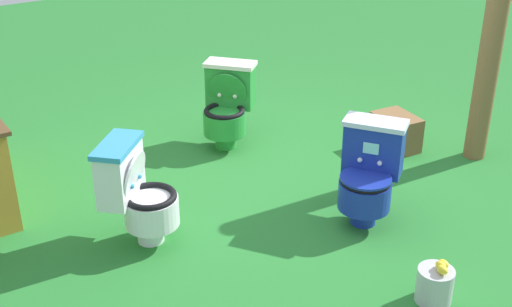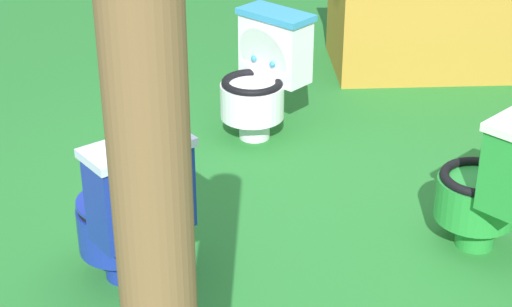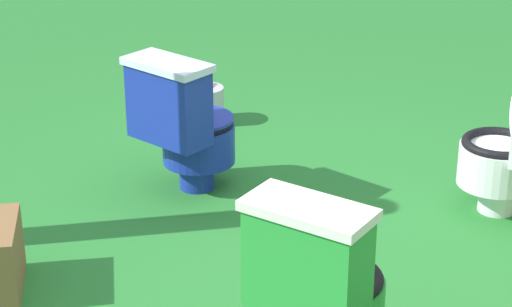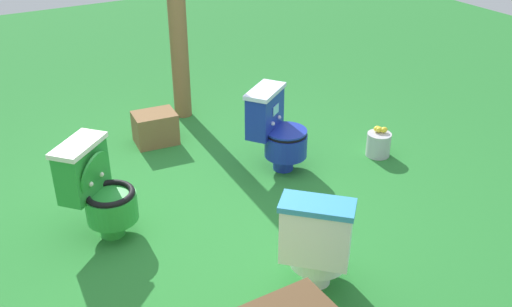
{
  "view_description": "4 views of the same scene",
  "coord_description": "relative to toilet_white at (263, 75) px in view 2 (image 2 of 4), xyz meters",
  "views": [
    {
      "loc": [
        -3.89,
        2.66,
        2.58
      ],
      "look_at": [
        -0.2,
        0.27,
        0.4
      ],
      "focal_mm": 46.98,
      "sensor_mm": 36.0,
      "label": 1
    },
    {
      "loc": [
        -0.41,
        -3.32,
        2.21
      ],
      "look_at": [
        -0.3,
        -0.03,
        0.51
      ],
      "focal_mm": 59.49,
      "sensor_mm": 36.0,
      "label": 2
    },
    {
      "loc": [
        3.52,
        -0.99,
        2.12
      ],
      "look_at": [
        -0.33,
        -0.03,
        0.4
      ],
      "focal_mm": 67.14,
      "sensor_mm": 36.0,
      "label": 3
    },
    {
      "loc": [
        1.56,
        3.52,
        2.53
      ],
      "look_at": [
        -0.34,
        0.25,
        0.51
      ],
      "focal_mm": 40.48,
      "sensor_mm": 36.0,
      "label": 4
    }
  ],
  "objects": [
    {
      "name": "toilet_blue",
      "position": [
        -0.63,
        -1.48,
        -0.0
      ],
      "size": [
        0.61,
        0.63,
        0.73
      ],
      "rotation": [
        0.0,
        0.0,
        0.62
      ],
      "color": "#192D9E",
      "rests_on": "ground"
    },
    {
      "name": "ground",
      "position": [
        0.21,
        -1.22,
        -0.37
      ],
      "size": [
        14.0,
        14.0,
        0.0
      ],
      "primitive_type": "plane",
      "color": "#26752D"
    },
    {
      "name": "vendor_table",
      "position": [
        1.24,
        1.06,
        0.02
      ],
      "size": [
        1.48,
        0.89,
        0.85
      ],
      "rotation": [
        0.0,
        0.0,
        0.02
      ],
      "color": "#B7842D",
      "rests_on": "ground"
    },
    {
      "name": "toilet_white",
      "position": [
        0.0,
        0.0,
        0.0
      ],
      "size": [
        0.63,
        0.63,
        0.73
      ],
      "rotation": [
        0.0,
        0.0,
        2.37
      ],
      "color": "white",
      "rests_on": "ground"
    },
    {
      "name": "toilet_green",
      "position": [
        0.99,
        -1.29,
        0.0
      ],
      "size": [
        0.63,
        0.63,
        0.73
      ],
      "rotation": [
        0.0,
        0.0,
        0.74
      ],
      "color": "green",
      "rests_on": "ground"
    }
  ]
}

